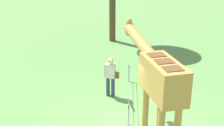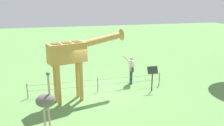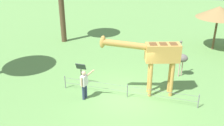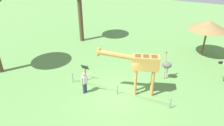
% 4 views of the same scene
% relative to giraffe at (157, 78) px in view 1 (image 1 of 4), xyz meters
% --- Properties ---
extents(ground_plane, '(60.00, 60.00, 0.00)m').
position_rel_giraffe_xyz_m(ground_plane, '(1.21, 0.60, -2.23)').
color(ground_plane, '#60934C').
extents(giraffe, '(3.96, 1.64, 3.28)m').
position_rel_giraffe_xyz_m(giraffe, '(0.00, 0.00, 0.00)').
color(giraffe, '#C69347').
rests_on(giraffe, ground_plane).
extents(visitor, '(0.70, 0.59, 1.70)m').
position_rel_giraffe_xyz_m(visitor, '(3.27, 1.42, -1.32)').
color(visitor, navy).
rests_on(visitor, ground_plane).
extents(info_sign, '(0.56, 0.21, 1.32)m').
position_rel_giraffe_xyz_m(info_sign, '(4.00, 0.11, -1.28)').
color(info_sign, black).
rests_on(info_sign, ground_plane).
extents(wire_fence, '(7.05, 0.05, 0.75)m').
position_rel_giraffe_xyz_m(wire_fence, '(1.21, 0.72, -1.82)').
color(wire_fence, slate).
rests_on(wire_fence, ground_plane).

